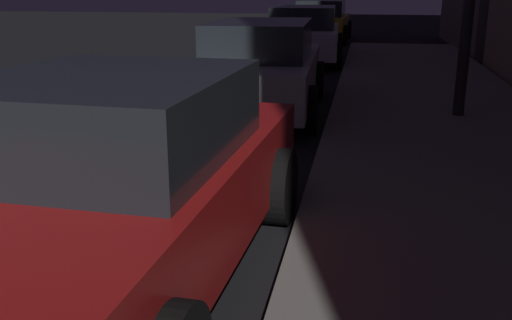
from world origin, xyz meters
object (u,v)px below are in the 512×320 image
car_white (304,34)px  car_red (109,184)px  car_yellow_cab (321,21)px  car_silver (260,67)px

car_white → car_red: bearing=-90.0°
car_yellow_cab → car_silver: bearing=-90.0°
car_silver → car_yellow_cab: 12.45m
car_red → car_silver: size_ratio=0.99×
car_red → car_yellow_cab: size_ratio=1.00×
car_red → car_silver: bearing=90.0°
car_silver → car_yellow_cab: bearing=90.0°
car_silver → car_white: (-0.00, 6.47, 0.00)m
car_white → car_yellow_cab: same height
car_silver → car_white: 6.47m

